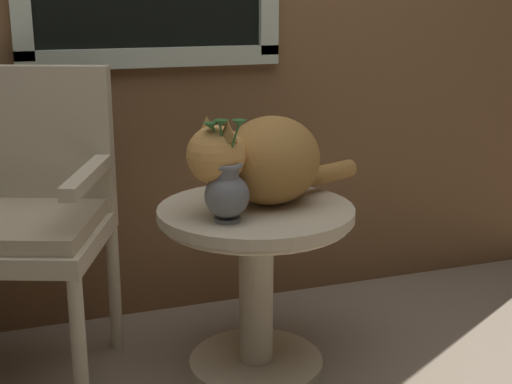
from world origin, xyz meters
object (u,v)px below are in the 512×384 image
Objects in this scene: wicker_chair at (21,206)px; pewter_vase_with_ivy at (227,190)px; wicker_side_table at (256,256)px; cat at (264,160)px.

wicker_chair is 3.20× the size of pewter_vase_with_ivy.
wicker_side_table is 0.32m from cat.
wicker_chair is 0.79m from cat.
wicker_side_table is 0.63× the size of wicker_chair.
pewter_vase_with_ivy is (-0.13, -0.11, 0.26)m from wicker_side_table.
cat reaches higher than wicker_side_table.
cat is at bearing 37.32° from pewter_vase_with_ivy.
wicker_chair reaches higher than cat.
wicker_side_table is 0.96× the size of cat.
cat is at bearing 22.69° from wicker_side_table.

